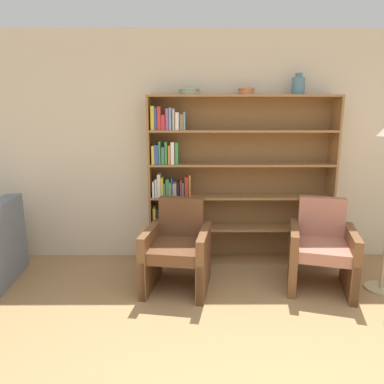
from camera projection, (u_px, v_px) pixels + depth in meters
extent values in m
cube|color=beige|center=(238.00, 149.00, 4.21)|extent=(12.00, 0.06, 2.75)
cube|color=olive|center=(150.00, 182.00, 4.09)|extent=(0.02, 0.30, 2.00)
cube|color=olive|center=(331.00, 182.00, 4.10)|extent=(0.02, 0.30, 2.00)
cube|color=olive|center=(243.00, 96.00, 3.89)|extent=(2.15, 0.30, 0.02)
cube|color=olive|center=(239.00, 259.00, 4.30)|extent=(2.15, 0.30, 0.03)
cube|color=brown|center=(239.00, 180.00, 4.24)|extent=(2.15, 0.01, 2.00)
cube|color=red|center=(155.00, 252.00, 4.21)|extent=(0.03, 0.13, 0.22)
cube|color=#334CB2|center=(159.00, 251.00, 4.24)|extent=(0.04, 0.19, 0.21)
cube|color=black|center=(163.00, 250.00, 4.21)|extent=(0.04, 0.15, 0.25)
cube|color=orange|center=(166.00, 250.00, 4.21)|extent=(0.03, 0.15, 0.27)
cube|color=white|center=(169.00, 253.00, 4.21)|extent=(0.02, 0.13, 0.18)
cube|color=#4C756B|center=(172.00, 253.00, 4.24)|extent=(0.04, 0.17, 0.16)
cube|color=#388C47|center=(176.00, 252.00, 4.24)|extent=(0.04, 0.18, 0.20)
cube|color=white|center=(179.00, 251.00, 4.23)|extent=(0.03, 0.17, 0.23)
cube|color=#4C756B|center=(182.00, 252.00, 4.25)|extent=(0.03, 0.20, 0.19)
cube|color=olive|center=(240.00, 227.00, 4.22)|extent=(2.15, 0.30, 0.03)
cube|color=gold|center=(155.00, 217.00, 4.14)|extent=(0.03, 0.17, 0.26)
cube|color=black|center=(158.00, 219.00, 4.12)|extent=(0.03, 0.12, 0.24)
cube|color=#334CB2|center=(161.00, 219.00, 4.15)|extent=(0.02, 0.19, 0.22)
cube|color=black|center=(163.00, 217.00, 4.12)|extent=(0.04, 0.13, 0.28)
cube|color=gold|center=(167.00, 221.00, 4.15)|extent=(0.04, 0.17, 0.17)
cube|color=white|center=(171.00, 219.00, 4.14)|extent=(0.04, 0.17, 0.22)
cube|color=#7F6B4C|center=(174.00, 217.00, 4.14)|extent=(0.02, 0.17, 0.28)
cube|color=red|center=(177.00, 219.00, 4.14)|extent=(0.03, 0.17, 0.21)
cube|color=#7F6B4C|center=(179.00, 220.00, 4.13)|extent=(0.02, 0.14, 0.19)
cube|color=#B2A899|center=(182.00, 218.00, 4.12)|extent=(0.03, 0.12, 0.26)
cube|color=#7F6B4C|center=(184.00, 217.00, 4.12)|extent=(0.02, 0.13, 0.28)
cube|color=olive|center=(240.00, 196.00, 4.14)|extent=(2.15, 0.30, 0.02)
cube|color=white|center=(154.00, 189.00, 4.07)|extent=(0.03, 0.18, 0.19)
cube|color=white|center=(156.00, 188.00, 4.06)|extent=(0.02, 0.16, 0.21)
cube|color=white|center=(159.00, 185.00, 4.06)|extent=(0.04, 0.17, 0.27)
cube|color=gold|center=(162.00, 187.00, 4.04)|extent=(0.03, 0.14, 0.23)
cube|color=#4C756B|center=(165.00, 189.00, 4.07)|extent=(0.02, 0.18, 0.17)
cube|color=#388C47|center=(168.00, 187.00, 4.08)|extent=(0.04, 0.20, 0.21)
cube|color=gold|center=(170.00, 189.00, 4.07)|extent=(0.02, 0.18, 0.17)
cube|color=#334CB2|center=(172.00, 187.00, 4.07)|extent=(0.02, 0.18, 0.22)
cube|color=#B2A899|center=(175.00, 189.00, 4.07)|extent=(0.04, 0.18, 0.17)
cube|color=black|center=(179.00, 189.00, 4.08)|extent=(0.02, 0.20, 0.17)
cube|color=red|center=(181.00, 188.00, 4.05)|extent=(0.02, 0.14, 0.20)
cube|color=#4C756B|center=(183.00, 189.00, 4.07)|extent=(0.02, 0.17, 0.17)
cube|color=red|center=(186.00, 187.00, 4.05)|extent=(0.04, 0.15, 0.24)
cube|color=orange|center=(190.00, 186.00, 4.06)|extent=(0.02, 0.17, 0.26)
cube|color=olive|center=(241.00, 164.00, 4.05)|extent=(2.15, 0.30, 0.02)
cube|color=gold|center=(154.00, 155.00, 3.99)|extent=(0.03, 0.20, 0.21)
cube|color=#334CB2|center=(157.00, 154.00, 3.99)|extent=(0.04, 0.18, 0.22)
cube|color=#388C47|center=(160.00, 153.00, 3.98)|extent=(0.02, 0.17, 0.26)
cube|color=#4C756B|center=(163.00, 155.00, 3.98)|extent=(0.03, 0.17, 0.20)
cube|color=#388C47|center=(166.00, 153.00, 3.97)|extent=(0.03, 0.15, 0.26)
cube|color=orange|center=(169.00, 154.00, 4.00)|extent=(0.03, 0.20, 0.22)
cube|color=white|center=(173.00, 153.00, 3.97)|extent=(0.04, 0.16, 0.25)
cube|color=#388C47|center=(177.00, 153.00, 3.98)|extent=(0.03, 0.18, 0.25)
cube|color=olive|center=(242.00, 131.00, 3.97)|extent=(2.15, 0.30, 0.02)
cube|color=gold|center=(153.00, 118.00, 3.88)|extent=(0.04, 0.15, 0.27)
cube|color=#334CB2|center=(156.00, 119.00, 3.88)|extent=(0.02, 0.15, 0.25)
cube|color=red|center=(159.00, 119.00, 3.87)|extent=(0.04, 0.12, 0.26)
cube|color=red|center=(163.00, 123.00, 3.89)|extent=(0.04, 0.13, 0.17)
cube|color=#994C99|center=(167.00, 120.00, 3.91)|extent=(0.03, 0.19, 0.24)
cube|color=#669EB2|center=(171.00, 119.00, 3.89)|extent=(0.03, 0.16, 0.25)
cube|color=#B2A899|center=(174.00, 120.00, 3.89)|extent=(0.03, 0.16, 0.24)
cube|color=white|center=(177.00, 121.00, 3.89)|extent=(0.04, 0.15, 0.20)
cube|color=#7F6B4C|center=(182.00, 122.00, 3.91)|extent=(0.04, 0.18, 0.18)
cube|color=#669EB2|center=(184.00, 121.00, 3.90)|extent=(0.02, 0.17, 0.20)
cylinder|color=gray|center=(189.00, 92.00, 3.88)|extent=(0.22, 0.22, 0.07)
torus|color=gray|center=(189.00, 90.00, 3.87)|extent=(0.25, 0.25, 0.02)
cylinder|color=#C67547|center=(246.00, 92.00, 3.88)|extent=(0.17, 0.17, 0.07)
torus|color=#C67547|center=(246.00, 89.00, 3.88)|extent=(0.19, 0.19, 0.02)
cylinder|color=slate|center=(298.00, 86.00, 3.87)|extent=(0.15, 0.15, 0.19)
cylinder|color=slate|center=(299.00, 75.00, 3.85)|extent=(0.08, 0.08, 0.05)
cube|color=brown|center=(201.00, 285.00, 3.22)|extent=(0.08, 0.08, 0.40)
cube|color=brown|center=(142.00, 281.00, 3.30)|extent=(0.08, 0.08, 0.40)
cube|color=brown|center=(207.00, 260.00, 3.81)|extent=(0.08, 0.08, 0.40)
cube|color=brown|center=(158.00, 257.00, 3.89)|extent=(0.08, 0.08, 0.40)
cube|color=brown|center=(177.00, 249.00, 3.51)|extent=(0.57, 0.71, 0.12)
cube|color=brown|center=(182.00, 217.00, 3.73)|extent=(0.49, 0.19, 0.45)
cube|color=brown|center=(204.00, 261.00, 3.49)|extent=(0.18, 0.68, 0.64)
cube|color=brown|center=(151.00, 257.00, 3.57)|extent=(0.18, 0.68, 0.64)
cube|color=brown|center=(355.00, 286.00, 3.20)|extent=(0.09, 0.09, 0.40)
cube|color=brown|center=(292.00, 279.00, 3.35)|extent=(0.09, 0.09, 0.40)
cube|color=brown|center=(345.00, 261.00, 3.78)|extent=(0.09, 0.09, 0.40)
cube|color=brown|center=(292.00, 256.00, 3.93)|extent=(0.09, 0.09, 0.40)
cube|color=#B2705B|center=(322.00, 249.00, 3.52)|extent=(0.64, 0.75, 0.12)
cube|color=#B2705B|center=(321.00, 217.00, 3.73)|extent=(0.49, 0.25, 0.45)
cube|color=brown|center=(350.00, 262.00, 3.47)|extent=(0.26, 0.68, 0.64)
cube|color=brown|center=(293.00, 256.00, 3.61)|extent=(0.26, 0.68, 0.64)
cylinder|color=tan|center=(381.00, 288.00, 3.56)|extent=(0.32, 0.32, 0.02)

